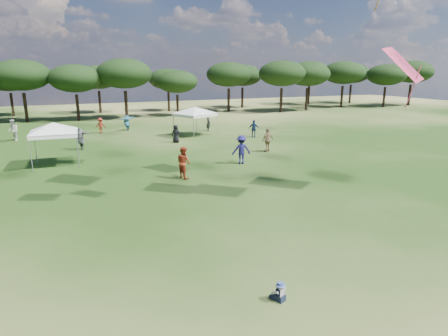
% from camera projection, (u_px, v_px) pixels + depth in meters
% --- Properties ---
extents(tree_line, '(108.78, 17.63, 7.77)m').
position_uv_depth(tree_line, '(114.00, 75.00, 49.63)').
color(tree_line, black).
rests_on(tree_line, ground).
extents(tent_left, '(5.76, 5.76, 3.13)m').
position_uv_depth(tent_left, '(53.00, 124.00, 24.01)').
color(tent_left, gray).
rests_on(tent_left, ground).
extents(tent_right, '(5.86, 5.86, 3.06)m').
position_uv_depth(tent_right, '(195.00, 108.00, 35.10)').
color(tent_right, gray).
rests_on(tent_right, ground).
extents(toddler, '(0.41, 0.45, 0.55)m').
position_uv_depth(toddler, '(280.00, 292.00, 10.10)').
color(toddler, black).
rests_on(toddler, ground).
extents(festival_crowd, '(28.30, 20.59, 1.93)m').
position_uv_depth(festival_crowd, '(104.00, 138.00, 29.71)').
color(festival_crowd, '#29292D').
rests_on(festival_crowd, ground).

